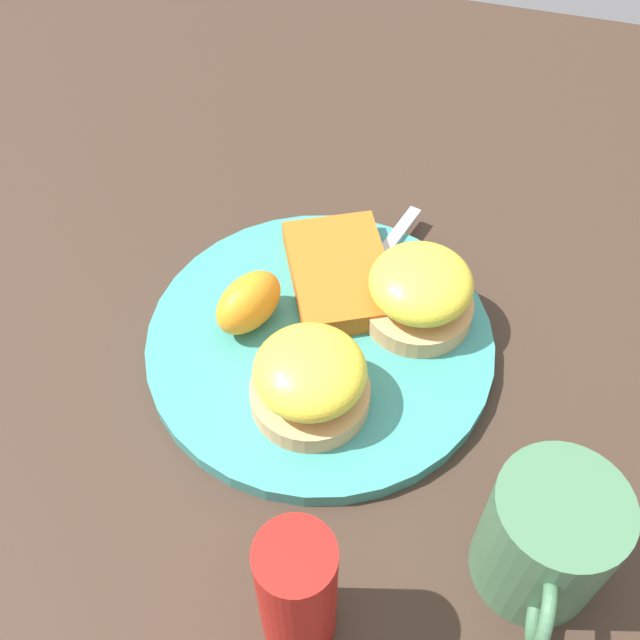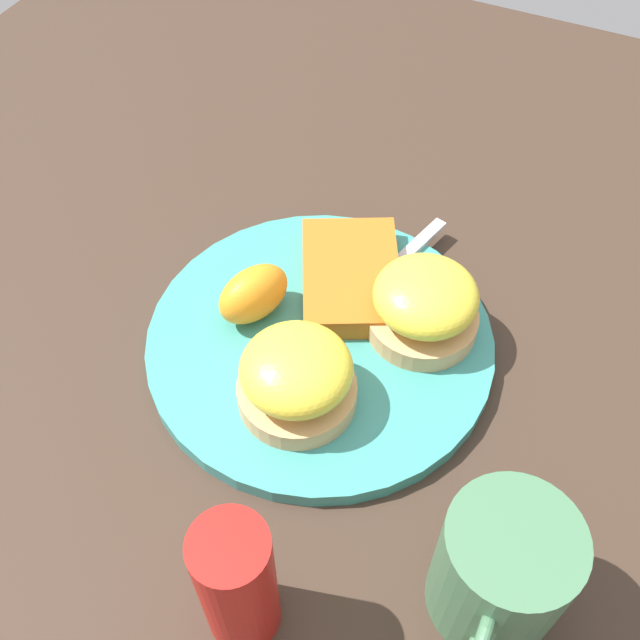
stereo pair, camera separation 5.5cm
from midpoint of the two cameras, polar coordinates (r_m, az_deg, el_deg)
The scene contains 9 objects.
ground_plane at distance 0.58m, azimuth 2.73°, elevation -2.25°, with size 1.10×1.10×0.00m, color #38281E.
plate at distance 0.58m, azimuth 2.75°, elevation -1.84°, with size 0.27×0.27×0.01m, color teal.
sandwich_benedict_left at distance 0.51m, azimuth 1.28°, elevation -4.57°, with size 0.09×0.09×0.06m.
sandwich_benedict_right at distance 0.56m, azimuth 10.77°, elevation 1.01°, with size 0.09×0.09×0.06m.
hashbrown_patty at distance 0.60m, azimuth 4.76°, elevation 3.28°, with size 0.11×0.08×0.02m, color #B75E1B.
orange_wedge at distance 0.57m, azimuth -2.35°, elevation 1.78°, with size 0.06×0.04×0.04m, color orange.
fork at distance 0.58m, azimuth 4.71°, elevation 0.50°, with size 0.22×0.08×0.00m.
cup at distance 0.47m, azimuth 17.11°, elevation -18.15°, with size 0.11×0.08×0.09m.
condiment_bottle at distance 0.44m, azimuth -2.52°, elevation -19.72°, with size 0.04×0.04×0.11m, color #B21914.
Camera 2 is at (0.31, 0.15, 0.47)m, focal length 42.00 mm.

